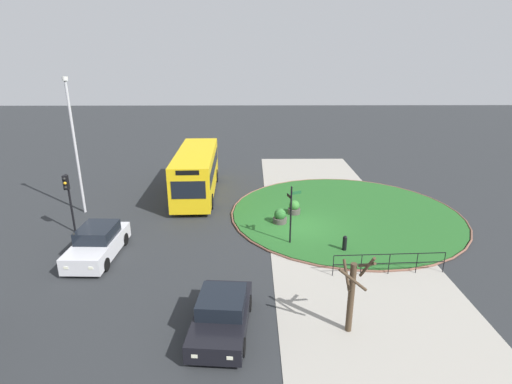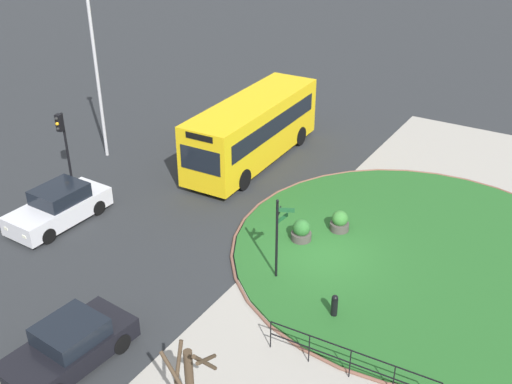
{
  "view_description": "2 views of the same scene",
  "coord_description": "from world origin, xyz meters",
  "px_view_note": "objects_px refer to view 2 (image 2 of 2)",
  "views": [
    {
      "loc": [
        -20.79,
        2.77,
        9.37
      ],
      "look_at": [
        0.51,
        2.55,
        2.0
      ],
      "focal_mm": 27.57,
      "sensor_mm": 36.0,
      "label": 1
    },
    {
      "loc": [
        -17.61,
        -7.84,
        12.98
      ],
      "look_at": [
        -0.42,
        2.67,
        2.19
      ],
      "focal_mm": 42.56,
      "sensor_mm": 36.0,
      "label": 2
    }
  ],
  "objects_px": {
    "signpost_directional": "(278,233)",
    "traffic_light_near": "(62,133)",
    "bus_yellow": "(253,129)",
    "bollard_foreground": "(334,306)",
    "car_far_lane": "(59,207)",
    "lamppost_tall": "(97,70)",
    "car_near_lane": "(69,346)",
    "planter_kerbside": "(340,223)",
    "planter_near_signpost": "(301,232)"
  },
  "relations": [
    {
      "from": "signpost_directional",
      "to": "traffic_light_near",
      "type": "relative_size",
      "value": 0.95
    },
    {
      "from": "traffic_light_near",
      "to": "planter_near_signpost",
      "type": "distance_m",
      "value": 11.83
    },
    {
      "from": "bus_yellow",
      "to": "planter_kerbside",
      "type": "xyz_separation_m",
      "value": [
        -3.97,
        -6.54,
        -1.26
      ]
    },
    {
      "from": "car_near_lane",
      "to": "planter_near_signpost",
      "type": "bearing_deg",
      "value": 168.47
    },
    {
      "from": "bus_yellow",
      "to": "car_near_lane",
      "type": "relative_size",
      "value": 2.26
    },
    {
      "from": "planter_near_signpost",
      "to": "planter_kerbside",
      "type": "bearing_deg",
      "value": -34.38
    },
    {
      "from": "bus_yellow",
      "to": "traffic_light_near",
      "type": "relative_size",
      "value": 2.71
    },
    {
      "from": "car_far_lane",
      "to": "planter_near_signpost",
      "type": "relative_size",
      "value": 4.48
    },
    {
      "from": "car_far_lane",
      "to": "bus_yellow",
      "type": "bearing_deg",
      "value": 160.12
    },
    {
      "from": "planter_kerbside",
      "to": "lamppost_tall",
      "type": "bearing_deg",
      "value": 87.32
    },
    {
      "from": "car_near_lane",
      "to": "planter_near_signpost",
      "type": "relative_size",
      "value": 4.19
    },
    {
      "from": "signpost_directional",
      "to": "car_far_lane",
      "type": "bearing_deg",
      "value": 97.82
    },
    {
      "from": "bollard_foreground",
      "to": "traffic_light_near",
      "type": "relative_size",
      "value": 0.26
    },
    {
      "from": "car_far_lane",
      "to": "planter_near_signpost",
      "type": "height_order",
      "value": "car_far_lane"
    },
    {
      "from": "signpost_directional",
      "to": "bus_yellow",
      "type": "relative_size",
      "value": 0.35
    },
    {
      "from": "bus_yellow",
      "to": "signpost_directional",
      "type": "bearing_deg",
      "value": 35.04
    },
    {
      "from": "signpost_directional",
      "to": "lamppost_tall",
      "type": "height_order",
      "value": "lamppost_tall"
    },
    {
      "from": "car_near_lane",
      "to": "traffic_light_near",
      "type": "xyz_separation_m",
      "value": [
        8.3,
        8.86,
        1.87
      ]
    },
    {
      "from": "bus_yellow",
      "to": "planter_near_signpost",
      "type": "distance_m",
      "value": 7.85
    },
    {
      "from": "bus_yellow",
      "to": "car_near_lane",
      "type": "bearing_deg",
      "value": 9.06
    },
    {
      "from": "car_far_lane",
      "to": "traffic_light_near",
      "type": "distance_m",
      "value": 4.05
    },
    {
      "from": "planter_kerbside",
      "to": "bus_yellow",
      "type": "bearing_deg",
      "value": 58.72
    },
    {
      "from": "car_far_lane",
      "to": "traffic_light_near",
      "type": "xyz_separation_m",
      "value": [
        2.73,
        2.39,
        1.79
      ]
    },
    {
      "from": "planter_kerbside",
      "to": "planter_near_signpost",
      "type": "bearing_deg",
      "value": 145.62
    },
    {
      "from": "signpost_directional",
      "to": "bollard_foreground",
      "type": "xyz_separation_m",
      "value": [
        -0.94,
        -2.65,
        -1.41
      ]
    },
    {
      "from": "traffic_light_near",
      "to": "bus_yellow",
      "type": "bearing_deg",
      "value": 128.97
    },
    {
      "from": "bus_yellow",
      "to": "car_far_lane",
      "type": "height_order",
      "value": "bus_yellow"
    },
    {
      "from": "traffic_light_near",
      "to": "planter_near_signpost",
      "type": "bearing_deg",
      "value": 87.26
    },
    {
      "from": "car_near_lane",
      "to": "planter_kerbside",
      "type": "distance_m",
      "value": 11.46
    },
    {
      "from": "planter_kerbside",
      "to": "bollard_foreground",
      "type": "bearing_deg",
      "value": -157.34
    },
    {
      "from": "bollard_foreground",
      "to": "lamppost_tall",
      "type": "bearing_deg",
      "value": 70.15
    },
    {
      "from": "bollard_foreground",
      "to": "planter_kerbside",
      "type": "bearing_deg",
      "value": 22.66
    },
    {
      "from": "signpost_directional",
      "to": "bollard_foreground",
      "type": "height_order",
      "value": "signpost_directional"
    },
    {
      "from": "car_far_lane",
      "to": "lamppost_tall",
      "type": "xyz_separation_m",
      "value": [
        5.9,
        3.06,
        3.72
      ]
    },
    {
      "from": "traffic_light_near",
      "to": "planter_near_signpost",
      "type": "relative_size",
      "value": 3.5
    },
    {
      "from": "lamppost_tall",
      "to": "planter_near_signpost",
      "type": "height_order",
      "value": "lamppost_tall"
    },
    {
      "from": "bollard_foreground",
      "to": "planter_near_signpost",
      "type": "bearing_deg",
      "value": 41.12
    },
    {
      "from": "bus_yellow",
      "to": "car_far_lane",
      "type": "distance_m",
      "value": 9.99
    },
    {
      "from": "planter_near_signpost",
      "to": "planter_kerbside",
      "type": "height_order",
      "value": "planter_near_signpost"
    },
    {
      "from": "signpost_directional",
      "to": "bollard_foreground",
      "type": "distance_m",
      "value": 3.15
    },
    {
      "from": "car_far_lane",
      "to": "lamppost_tall",
      "type": "height_order",
      "value": "lamppost_tall"
    },
    {
      "from": "car_far_lane",
      "to": "traffic_light_near",
      "type": "relative_size",
      "value": 1.28
    },
    {
      "from": "car_near_lane",
      "to": "planter_near_signpost",
      "type": "xyz_separation_m",
      "value": [
        9.41,
        -2.73,
        -0.2
      ]
    },
    {
      "from": "car_near_lane",
      "to": "traffic_light_near",
      "type": "height_order",
      "value": "traffic_light_near"
    },
    {
      "from": "lamppost_tall",
      "to": "car_far_lane",
      "type": "bearing_deg",
      "value": -152.55
    },
    {
      "from": "traffic_light_near",
      "to": "car_far_lane",
      "type": "bearing_deg",
      "value": 32.99
    },
    {
      "from": "traffic_light_near",
      "to": "lamppost_tall",
      "type": "xyz_separation_m",
      "value": [
        3.16,
        0.67,
        1.94
      ]
    },
    {
      "from": "signpost_directional",
      "to": "car_near_lane",
      "type": "bearing_deg",
      "value": 155.7
    },
    {
      "from": "planter_near_signpost",
      "to": "bus_yellow",
      "type": "bearing_deg",
      "value": 45.79
    },
    {
      "from": "signpost_directional",
      "to": "traffic_light_near",
      "type": "bearing_deg",
      "value": 83.24
    }
  ]
}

